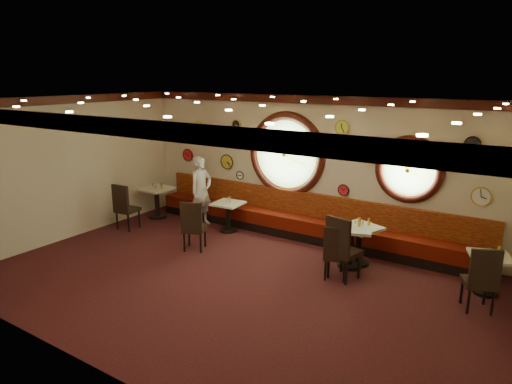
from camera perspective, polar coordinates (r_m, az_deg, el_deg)
name	(u,v)px	position (r m, az deg, el deg)	size (l,w,h in m)	color
floor	(233,281)	(8.43, -2.91, -11.09)	(9.00, 6.00, 0.00)	#321017
ceiling	(230,102)	(7.62, -3.23, 11.17)	(9.00, 6.00, 0.02)	gold
wall_back	(310,167)	(10.39, 6.74, 3.06)	(9.00, 0.02, 3.20)	beige
wall_front	(83,251)	(5.85, -20.76, -6.88)	(9.00, 0.02, 3.20)	beige
wall_left	(70,168)	(11.08, -22.25, 2.80)	(0.02, 6.00, 3.20)	beige
molding_back	(311,100)	(10.15, 6.87, 11.40)	(9.00, 0.10, 0.18)	#350F09
molding_front	(75,123)	(5.54, -21.74, 8.01)	(9.00, 0.10, 0.18)	#350F09
molding_left	(64,100)	(10.86, -22.86, 10.59)	(0.10, 6.00, 0.18)	#350F09
banquette_base	(302,234)	(10.54, 5.82, -5.20)	(8.00, 0.55, 0.20)	black
banquette_seat	(303,223)	(10.46, 5.85, -3.91)	(8.00, 0.55, 0.30)	#561007
banquette_back	(308,204)	(10.53, 6.46, -1.53)	(8.00, 0.10, 0.55)	#640709
porthole_left_glass	(287,154)	(10.61, 3.86, 4.74)	(1.66, 1.66, 0.02)	#91CC7A
porthole_left_frame	(286,154)	(10.60, 3.82, 4.73)	(1.98, 1.98, 0.18)	#350F09
porthole_left_ring	(286,154)	(10.57, 3.74, 4.71)	(1.61, 1.61, 0.03)	gold
porthole_right_glass	(409,170)	(9.59, 18.61, 2.67)	(1.10, 1.10, 0.02)	#91CC7A
porthole_right_frame	(409,170)	(9.58, 18.59, 2.66)	(1.38, 1.38, 0.18)	#350F09
porthole_right_ring	(409,170)	(9.55, 18.54, 2.63)	(1.09, 1.09, 0.03)	gold
wall_clock_0	(368,158)	(9.77, 13.81, 4.11)	(0.22, 0.22, 0.03)	#CBD246
wall_clock_1	(199,126)	(11.99, -7.19, 8.20)	(0.26, 0.26, 0.03)	#A2D029
wall_clock_2	(188,155)	(12.36, -8.50, 4.59)	(0.32, 0.32, 0.03)	red
wall_clock_3	(240,175)	(11.39, -1.99, 2.10)	(0.20, 0.20, 0.03)	white
wall_clock_4	(481,196)	(9.40, 26.33, -0.51)	(0.34, 0.34, 0.03)	white
wall_clock_5	(473,144)	(9.26, 25.45, 5.40)	(0.28, 0.28, 0.03)	black
wall_clock_6	(344,190)	(10.10, 10.89, 0.24)	(0.24, 0.24, 0.03)	red
wall_clock_7	(342,128)	(9.90, 10.72, 7.92)	(0.30, 0.30, 0.03)	#C3E146
wall_clock_8	(236,125)	(11.24, -2.47, 8.40)	(0.24, 0.24, 0.03)	black
wall_clock_9	(227,162)	(11.56, -3.63, 3.79)	(0.36, 0.36, 0.03)	gold
table_a	(157,199)	(12.13, -12.29, -0.84)	(0.75, 0.75, 0.80)	black
table_b	(228,213)	(10.83, -3.51, -2.67)	(0.70, 0.70, 0.71)	black
table_c	(351,242)	(9.01, 11.74, -6.09)	(0.95, 0.95, 0.82)	black
table_d	(359,240)	(9.17, 12.74, -5.93)	(0.92, 0.92, 0.78)	black
table_e	(488,270)	(8.74, 27.03, -8.63)	(0.81, 0.81, 0.70)	black
chair_a	(124,204)	(11.33, -16.17, -1.45)	(0.51, 0.51, 0.70)	black
chair_b	(193,223)	(9.66, -7.90, -3.85)	(0.60, 0.60, 0.67)	black
chair_c	(336,250)	(8.38, 9.97, -7.12)	(0.53, 0.53, 0.63)	black
chair_d	(341,244)	(8.35, 10.60, -6.43)	(0.61, 0.61, 0.75)	black
chair_e	(482,276)	(7.97, 26.40, -9.35)	(0.60, 0.60, 0.67)	black
condiment_a_salt	(153,185)	(12.13, -12.76, 0.83)	(0.04, 0.04, 0.10)	silver
condiment_b_salt	(228,199)	(10.84, -3.54, -0.92)	(0.04, 0.04, 0.11)	silver
condiment_c_salt	(347,223)	(8.94, 11.36, -3.82)	(0.04, 0.04, 0.11)	silver
condiment_d_salt	(355,223)	(9.12, 12.32, -3.81)	(0.03, 0.03, 0.09)	#B9B9BD
condiment_a_pepper	(156,187)	(11.94, -12.44, 0.63)	(0.04, 0.04, 0.10)	silver
condiment_b_pepper	(230,201)	(10.71, -3.24, -1.13)	(0.04, 0.04, 0.10)	silver
condiment_c_pepper	(351,226)	(8.81, 11.79, -4.13)	(0.04, 0.04, 0.10)	silver
condiment_d_pepper	(363,224)	(9.07, 13.21, -3.92)	(0.04, 0.04, 0.10)	silver
condiment_a_bottle	(161,186)	(11.96, -11.75, 0.79)	(0.04, 0.04, 0.14)	gold
condiment_b_bottle	(230,199)	(10.74, -3.27, -0.94)	(0.05, 0.05, 0.15)	yellow
condiment_c_bottle	(359,222)	(8.93, 12.79, -3.69)	(0.05, 0.05, 0.17)	gold
condiment_d_bottle	(369,223)	(9.06, 13.94, -3.73)	(0.06, 0.06, 0.18)	gold
condiment_e_salt	(490,251)	(8.72, 27.19, -6.53)	(0.03, 0.03, 0.09)	silver
condiment_e_pepper	(496,253)	(8.64, 27.76, -6.72)	(0.04, 0.04, 0.11)	silver
condiment_e_bottle	(499,250)	(8.72, 28.12, -6.45)	(0.05, 0.05, 0.15)	yellow
waiter	(201,191)	(11.26, -6.87, 0.10)	(0.63, 0.41, 1.72)	white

